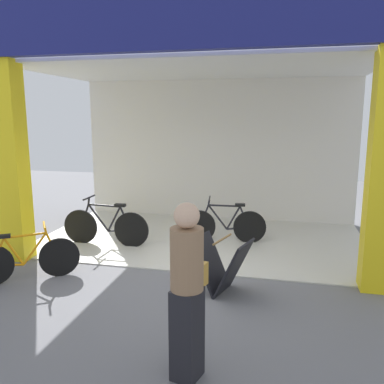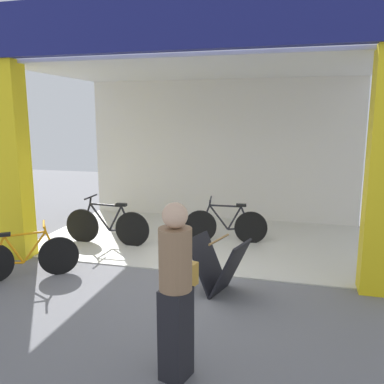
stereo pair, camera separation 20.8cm
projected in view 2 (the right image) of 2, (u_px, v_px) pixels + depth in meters
The scene contains 7 objects.
ground_plane at pixel (178, 272), 6.42m from camera, with size 20.89×20.89×0.00m, color slate.
shop_facade at pixel (204, 128), 7.77m from camera, with size 6.64×3.93×4.19m.
bicycle_inside_0 at pixel (107, 226), 7.74m from camera, with size 1.73×0.48×0.95m.
bicycle_inside_1 at pixel (226, 225), 7.86m from camera, with size 1.63×0.45×0.90m.
bicycle_parked_0 at pixel (26, 257), 6.11m from camera, with size 1.31×0.92×0.86m.
sandwich_board_sign at pixel (219, 266), 5.61m from camera, with size 0.89×0.76×0.81m.
pedestrian_2 at pixel (176, 290), 3.68m from camera, with size 0.38×0.54×1.72m.
Camera 2 is at (1.72, -5.82, 2.47)m, focal length 37.26 mm.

